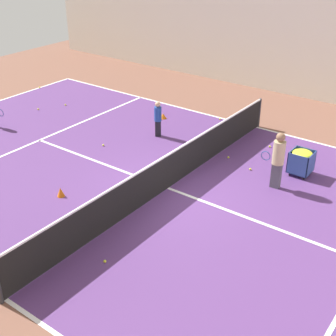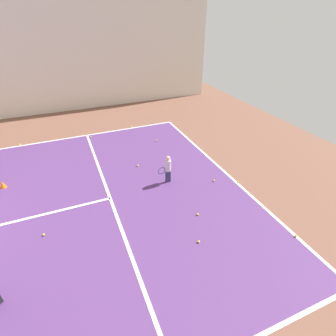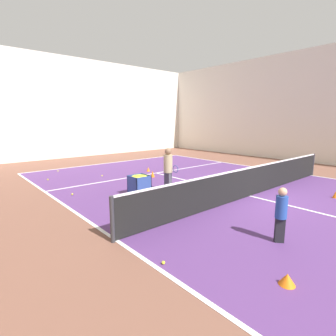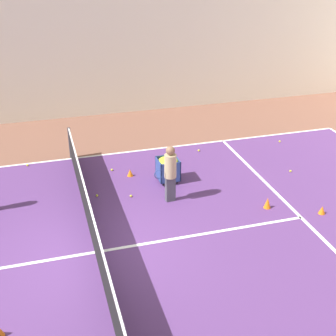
{
  "view_description": "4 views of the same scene",
  "coord_description": "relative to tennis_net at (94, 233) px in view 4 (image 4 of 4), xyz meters",
  "views": [
    {
      "loc": [
        9.31,
        6.87,
        6.8
      ],
      "look_at": [
        0.0,
        0.0,
        0.66
      ],
      "focal_mm": 50.0,
      "sensor_mm": 36.0,
      "label": 1
    },
    {
      "loc": [
        -7.29,
        -4.68,
        5.65
      ],
      "look_at": [
        0.16,
        -7.8,
        0.6
      ],
      "focal_mm": 28.0,
      "sensor_mm": 36.0,
      "label": 2
    },
    {
      "loc": [
        -8.33,
        -5.05,
        2.75
      ],
      "look_at": [
        -1.88,
        2.44,
        0.94
      ],
      "focal_mm": 28.0,
      "sensor_mm": 36.0,
      "label": 3
    },
    {
      "loc": [
        9.31,
        -0.89,
        6.8
      ],
      "look_at": [
        -3.03,
        2.71,
        0.46
      ],
      "focal_mm": 50.0,
      "sensor_mm": 36.0,
      "label": 4
    }
  ],
  "objects": [
    {
      "name": "tennis_net",
      "position": [
        0.0,
        0.0,
        0.0
      ],
      "size": [
        11.38,
        0.1,
        1.09
      ],
      "color": "#2D2D33",
      "rests_on": "ground"
    },
    {
      "name": "tennis_ball_13",
      "position": [
        -2.53,
        6.68,
        -0.53
      ],
      "size": [
        0.07,
        0.07,
        0.07
      ],
      "primitive_type": "sphere",
      "color": "yellow",
      "rests_on": "ground"
    },
    {
      "name": "tennis_ball_8",
      "position": [
        -4.23,
        1.15,
        -0.53
      ],
      "size": [
        0.07,
        0.07,
        0.07
      ],
      "primitive_type": "sphere",
      "color": "yellow",
      "rests_on": "ground"
    },
    {
      "name": "court_playing_area",
      "position": [
        0.0,
        0.0,
        -0.56
      ],
      "size": [
        11.08,
        20.27,
        0.0
      ],
      "color": "#563370",
      "rests_on": "ground"
    },
    {
      "name": "coach_at_net",
      "position": [
        -1.87,
        2.43,
        0.41
      ],
      "size": [
        0.36,
        0.67,
        1.7
      ],
      "rotation": [
        0.0,
        0.0,
        -1.51
      ],
      "color": "#4C4C56",
      "rests_on": "ground"
    },
    {
      "name": "training_cone_2",
      "position": [
        -0.72,
        4.92,
        -0.41
      ],
      "size": [
        0.2,
        0.2,
        0.31
      ],
      "primitive_type": "cone",
      "color": "orange",
      "rests_on": "ground"
    },
    {
      "name": "hall_enclosure_left",
      "position": [
        -9.78,
        0.0,
        3.03
      ],
      "size": [
        0.15,
        28.9,
        7.2
      ],
      "color": "silver",
      "rests_on": "ground"
    },
    {
      "name": "training_cone_1",
      "position": [
        -0.03,
        6.22,
        -0.45
      ],
      "size": [
        0.19,
        0.19,
        0.23
      ],
      "primitive_type": "cone",
      "color": "orange",
      "rests_on": "ground"
    },
    {
      "name": "tennis_ball_5",
      "position": [
        -4.9,
        4.38,
        -0.53
      ],
      "size": [
        0.07,
        0.07,
        0.07
      ],
      "primitive_type": "sphere",
      "color": "yellow",
      "rests_on": "ground"
    },
    {
      "name": "line_service_far",
      "position": [
        0.0,
        5.57,
        -0.56
      ],
      "size": [
        11.08,
        0.1,
        0.0
      ],
      "primitive_type": "cube",
      "color": "white",
      "rests_on": "ground"
    },
    {
      "name": "tennis_ball_9",
      "position": [
        -2.69,
        0.44,
        -0.53
      ],
      "size": [
        0.07,
        0.07,
        0.07
      ],
      "primitive_type": "sphere",
      "color": "yellow",
      "rests_on": "ground"
    },
    {
      "name": "training_cone_3",
      "position": [
        -3.71,
        1.65,
        -0.45
      ],
      "size": [
        0.19,
        0.19,
        0.22
      ],
      "primitive_type": "cone",
      "color": "orange",
      "rests_on": "ground"
    },
    {
      "name": "ground_plane",
      "position": [
        0.0,
        0.0,
        -0.57
      ],
      "size": [
        32.6,
        32.6,
        0.0
      ],
      "primitive_type": "plane",
      "color": "brown"
    },
    {
      "name": "tennis_ball_16",
      "position": [
        -5.37,
        -1.47,
        -0.53
      ],
      "size": [
        0.07,
        0.07,
        0.07
      ],
      "primitive_type": "sphere",
      "color": "yellow",
      "rests_on": "ground"
    },
    {
      "name": "ball_cart",
      "position": [
        -3.03,
        2.71,
        -0.01
      ],
      "size": [
        0.65,
        0.64,
        0.78
      ],
      "color": "#2D478C",
      "rests_on": "ground"
    },
    {
      "name": "line_centre_service",
      "position": [
        0.0,
        0.0,
        -0.56
      ],
      "size": [
        0.1,
        11.15,
        0.0
      ],
      "primitive_type": "cube",
      "color": "white",
      "rests_on": "ground"
    },
    {
      "name": "tennis_ball_10",
      "position": [
        -2.38,
        1.39,
        -0.53
      ],
      "size": [
        0.07,
        0.07,
        0.07
      ],
      "primitive_type": "sphere",
      "color": "yellow",
      "rests_on": "ground"
    },
    {
      "name": "line_sideline_left",
      "position": [
        -5.54,
        0.0,
        -0.56
      ],
      "size": [
        0.1,
        20.27,
        0.0
      ],
      "primitive_type": "cube",
      "color": "white",
      "rests_on": "ground"
    },
    {
      "name": "tennis_ball_14",
      "position": [
        -4.83,
        7.53,
        -0.53
      ],
      "size": [
        0.07,
        0.07,
        0.07
      ],
      "primitive_type": "sphere",
      "color": "yellow",
      "rests_on": "ground"
    }
  ]
}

